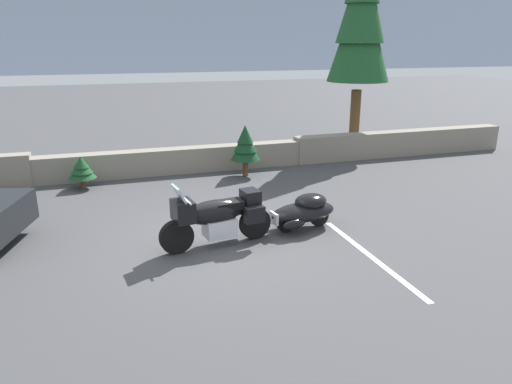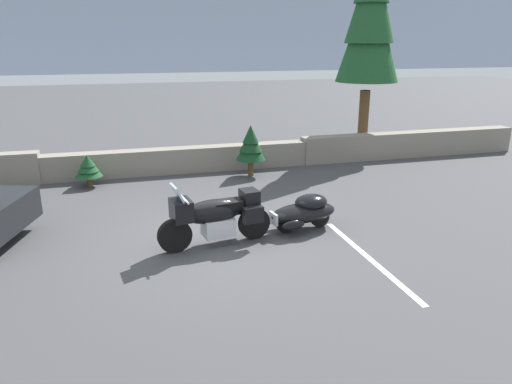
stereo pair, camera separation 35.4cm
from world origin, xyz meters
name	(u,v)px [view 1 (the left image)]	position (x,y,z in m)	size (l,w,h in m)	color
ground_plane	(218,243)	(0.00, 0.00, 0.00)	(80.00, 80.00, 0.00)	#424244
stone_guard_wall	(183,159)	(0.25, 5.59, 0.42)	(24.00, 0.57, 0.90)	gray
distant_ridgeline	(104,20)	(0.00, 95.60, 8.00)	(240.00, 80.00, 16.00)	#99A8BF
touring_motorcycle	(216,216)	(-0.04, -0.13, 0.62)	(2.31, 0.94, 1.33)	black
car_shaped_trailer	(304,211)	(1.93, 0.16, 0.41)	(2.23, 0.93, 0.76)	black
pine_tree_tall	(362,11)	(6.67, 6.61, 4.84)	(2.15, 2.15, 7.73)	brown
pine_sapling_near	(82,169)	(-2.66, 4.75, 0.56)	(0.75, 0.75, 0.90)	brown
pine_sapling_farther	(245,144)	(1.95, 4.62, 0.96)	(0.88, 0.88, 1.54)	brown
parking_stripe_marker	(370,256)	(2.59, -1.50, 0.00)	(0.12, 3.60, 0.01)	silver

